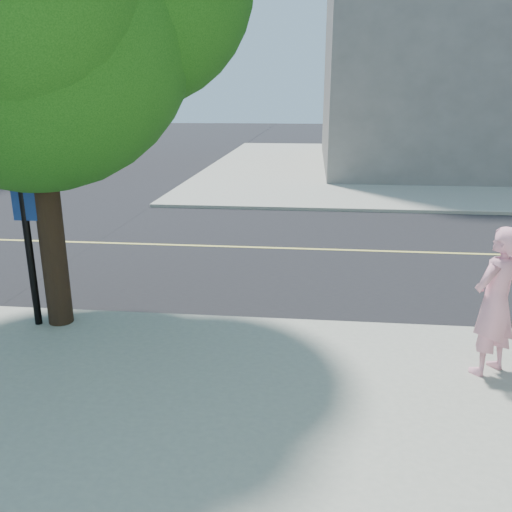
# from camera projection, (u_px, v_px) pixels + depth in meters

# --- Properties ---
(ground) EXTENTS (140.00, 140.00, 0.00)m
(ground) POSITION_uv_depth(u_px,v_px,m) (48.00, 315.00, 8.89)
(ground) COLOR black
(ground) RESTS_ON ground
(road_ew) EXTENTS (140.00, 9.00, 0.01)m
(road_ew) POSITION_uv_depth(u_px,v_px,m) (135.00, 244.00, 13.17)
(road_ew) COLOR black
(road_ew) RESTS_ON ground
(sidewalk_ne) EXTENTS (29.00, 25.00, 0.12)m
(sidewalk_ne) POSITION_uv_depth(u_px,v_px,m) (484.00, 166.00, 27.94)
(sidewalk_ne) COLOR #9B9B8B
(sidewalk_ne) RESTS_ON ground
(filler_ne) EXTENTS (18.00, 16.00, 14.00)m
(filler_ne) POSITION_uv_depth(u_px,v_px,m) (509.00, 24.00, 26.32)
(filler_ne) COLOR slate
(filler_ne) RESTS_ON sidewalk_ne
(man_on_phone) EXTENTS (0.84, 0.80, 1.94)m
(man_on_phone) POSITION_uv_depth(u_px,v_px,m) (495.00, 302.00, 6.54)
(man_on_phone) COLOR pink
(man_on_phone) RESTS_ON sidewalk_se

